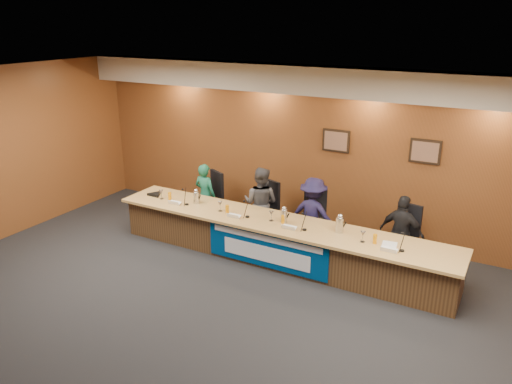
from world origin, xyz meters
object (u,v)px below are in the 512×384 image
office_chair_a (208,201)px  office_chair_b (263,212)px  carafe_left (196,198)px  carafe_right (340,225)px  panelist_d (402,234)px  dais_body (277,242)px  carafe_mid (284,216)px  panelist_b (261,203)px  panelist_c (313,214)px  panelist_a (205,195)px  office_chair_c (315,223)px  banner (266,249)px  office_chair_d (402,241)px  speakerphone (155,194)px

office_chair_a → office_chair_b: (1.26, 0.00, 0.00)m
carafe_left → carafe_right: 2.78m
panelist_d → carafe_left: size_ratio=6.02×
carafe_right → office_chair_b: bearing=157.2°
dais_body → carafe_left: carafe_left is taller
carafe_mid → office_chair_b: bearing=135.6°
panelist_b → office_chair_a: 1.29m
panelist_d → carafe_mid: panelist_d is taller
panelist_c → carafe_mid: bearing=74.5°
panelist_c → carafe_left: bearing=20.4°
panelist_d → office_chair_a: 3.91m
panelist_a → carafe_left: (0.28, -0.69, 0.21)m
panelist_b → office_chair_c: 1.09m
panelist_a → panelist_b: (1.26, 0.00, 0.06)m
panelist_a → panelist_c: bearing=-176.4°
panelist_b → office_chair_a: (-1.26, 0.10, -0.22)m
panelist_a → dais_body: bearing=164.2°
banner → carafe_left: 1.80m
panelist_c → office_chair_d: bearing=-174.6°
dais_body → panelist_a: 2.11m
panelist_d → speakerphone: 4.62m
panelist_d → banner: bearing=39.9°
panelist_b → carafe_mid: 1.12m
office_chair_c → carafe_right: carafe_right is taller
dais_body → office_chair_b: size_ratio=12.50×
office_chair_b → carafe_right: size_ratio=1.91×
office_chair_b → carafe_left: 1.31m
panelist_a → speakerphone: (-0.65, -0.74, 0.13)m
panelist_a → office_chair_d: bearing=-174.9°
office_chair_b → carafe_left: (-0.98, -0.79, 0.38)m
dais_body → panelist_b: size_ratio=4.28×
panelist_b → office_chair_c: bearing=-179.9°
office_chair_a → carafe_mid: bearing=3.7°
dais_body → office_chair_b: bearing=131.8°
banner → panelist_c: 1.20m
panelist_b → speakerphone: 2.06m
panelist_a → panelist_c: 2.33m
panelist_b → carafe_right: (1.80, -0.66, 0.17)m
panelist_c → carafe_mid: 0.78m
office_chair_c → carafe_left: size_ratio=2.21×
panelist_c → office_chair_a: size_ratio=2.84×
panelist_b → speakerphone: (-1.92, -0.74, 0.07)m
banner → speakerphone: (-2.63, 0.37, 0.40)m
carafe_right → carafe_left: bearing=-179.3°
panelist_c → office_chair_b: panelist_c is taller
panelist_d → office_chair_d: panelist_d is taller
panelist_a → carafe_mid: 2.23m
office_chair_c → speakerphone: (-2.98, -0.84, 0.30)m
office_chair_b → panelist_d: bearing=16.4°
carafe_right → office_chair_c: bearing=134.1°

